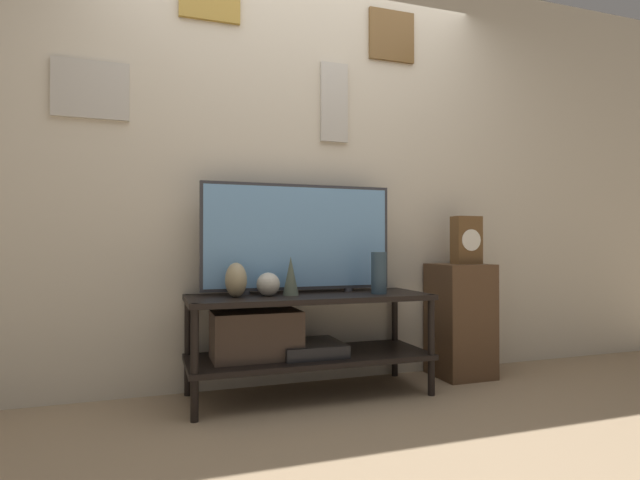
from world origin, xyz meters
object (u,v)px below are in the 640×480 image
at_px(television, 299,237).
at_px(vase_slim_bronze, 291,276).
at_px(mantel_clock, 466,240).
at_px(vase_round_glass, 268,284).
at_px(vase_urn_stoneware, 236,280).
at_px(vase_tall_ceramic, 379,273).

distance_m(television, vase_slim_bronze, 0.26).
height_order(television, vase_slim_bronze, television).
relative_size(television, vase_slim_bronze, 5.27).
bearing_deg(mantel_clock, vase_slim_bronze, -176.98).
relative_size(television, mantel_clock, 3.67).
distance_m(vase_slim_bronze, mantel_clock, 1.23).
relative_size(vase_round_glass, vase_urn_stoneware, 0.69).
xyz_separation_m(television, vase_tall_ceramic, (0.43, -0.20, -0.21)).
xyz_separation_m(vase_round_glass, mantel_clock, (1.34, 0.07, 0.25)).
height_order(television, vase_urn_stoneware, television).
relative_size(vase_slim_bronze, vase_round_glass, 1.66).
distance_m(vase_tall_ceramic, mantel_clock, 0.75).
xyz_separation_m(vase_tall_ceramic, vase_urn_stoneware, (-0.82, 0.08, -0.03)).
bearing_deg(vase_urn_stoneware, vase_tall_ceramic, -5.52).
height_order(vase_tall_ceramic, vase_slim_bronze, vase_tall_ceramic).
xyz_separation_m(vase_round_glass, vase_urn_stoneware, (-0.18, -0.01, 0.03)).
xyz_separation_m(television, vase_slim_bronze, (-0.08, -0.11, -0.22)).
distance_m(vase_tall_ceramic, vase_round_glass, 0.65).
xyz_separation_m(vase_slim_bronze, mantel_clock, (1.21, 0.06, 0.21)).
bearing_deg(mantel_clock, vase_tall_ceramic, -167.87).
relative_size(vase_urn_stoneware, mantel_clock, 0.60).
bearing_deg(mantel_clock, television, 177.55).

